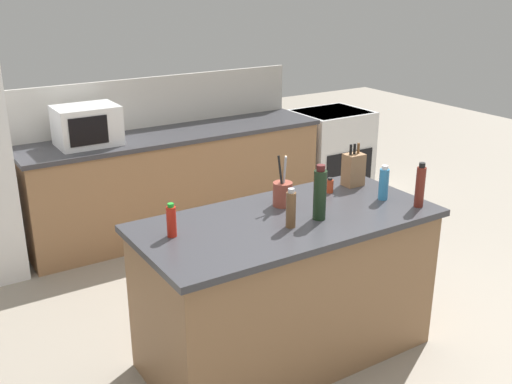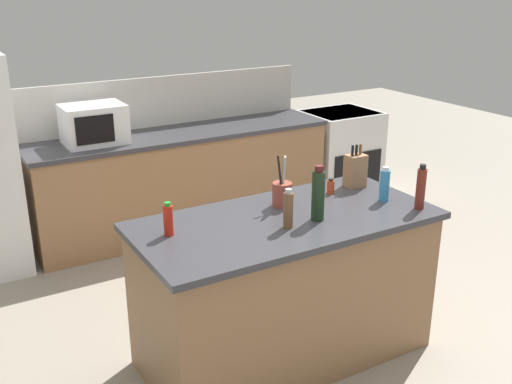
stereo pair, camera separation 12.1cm
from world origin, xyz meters
name	(u,v)px [view 2 (the right image)]	position (x,y,z in m)	size (l,w,h in m)	color
ground_plane	(284,353)	(0.00, 0.00, 0.00)	(14.00, 14.00, 0.00)	gray
back_counter_run	(184,180)	(0.30, 2.20, 0.47)	(2.81, 0.66, 0.94)	#936B47
wall_backsplash	(167,100)	(0.30, 2.52, 1.17)	(2.77, 0.03, 0.46)	beige
kitchen_island	(285,288)	(0.00, 0.00, 0.47)	(1.80, 0.86, 0.94)	#936B47
range_oven	(339,153)	(2.12, 2.20, 0.47)	(0.76, 0.65, 0.92)	white
microwave	(94,124)	(-0.49, 2.20, 1.10)	(0.51, 0.39, 0.33)	white
knife_block	(355,170)	(0.70, 0.23, 1.05)	(0.13, 0.10, 0.29)	#936B47
utensil_crock	(282,193)	(0.08, 0.17, 1.02)	(0.12, 0.12, 0.32)	brown
dish_soap_bottle	(385,185)	(0.68, -0.08, 1.04)	(0.06, 0.06, 0.22)	#3384BC
spice_jar_paprika	(331,187)	(0.48, 0.20, 0.99)	(0.05, 0.05, 0.10)	#B73D1E
vinegar_bottle	(421,188)	(0.78, -0.29, 1.07)	(0.06, 0.06, 0.28)	maroon
hot_sauce_bottle	(168,220)	(-0.69, 0.12, 1.03)	(0.05, 0.05, 0.19)	red
wine_bottle	(318,195)	(0.14, -0.12, 1.09)	(0.08, 0.08, 0.33)	black
pepper_grinder	(288,209)	(-0.07, -0.13, 1.05)	(0.06, 0.06, 0.23)	brown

